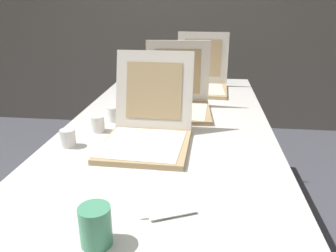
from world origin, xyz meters
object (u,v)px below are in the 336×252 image
object	(u,v)px
pizza_box_front	(147,132)
pizza_box_back	(201,83)
pizza_box_middle	(177,103)
cup_white_far	(132,99)
napkin_pile	(162,203)
cup_white_near_center	(98,124)
cup_white_near_left	(68,138)
table	(168,134)
cup_printed_front	(95,226)
cup_white_mid	(114,114)

from	to	relation	value
pizza_box_front	pizza_box_back	xyz separation A→B (m)	(0.20, 0.93, 0.00)
pizza_box_middle	cup_white_far	bearing A→B (deg)	154.99
pizza_box_front	napkin_pile	bearing A→B (deg)	-72.98
cup_white_near_center	cup_white_near_left	distance (m)	0.19
table	pizza_box_front	size ratio (longest dim) A/B	4.79
table	cup_printed_front	bearing A→B (deg)	-95.14
table	cup_white_mid	bearing A→B (deg)	172.67
table	cup_white_mid	distance (m)	0.29
pizza_box_back	pizza_box_front	bearing A→B (deg)	-99.77
napkin_pile	cup_white_near_center	bearing A→B (deg)	124.10
pizza_box_middle	napkin_pile	size ratio (longest dim) A/B	1.92
table	pizza_box_front	xyz separation A→B (m)	(-0.06, -0.23, 0.10)
table	pizza_box_back	bearing A→B (deg)	78.84
table	napkin_pile	world-z (taller)	napkin_pile
pizza_box_front	pizza_box_middle	distance (m)	0.45
pizza_box_middle	pizza_box_back	bearing A→B (deg)	72.95
table	pizza_box_back	world-z (taller)	pizza_box_back
pizza_box_middle	table	bearing A→B (deg)	-101.11
cup_white_mid	cup_white_near_center	bearing A→B (deg)	-103.63
cup_white_mid	napkin_pile	xyz separation A→B (m)	(0.34, -0.70, -0.03)
cup_white_near_center	napkin_pile	bearing A→B (deg)	-55.90
cup_white_near_left	napkin_pile	size ratio (longest dim) A/B	0.37
pizza_box_back	cup_white_mid	xyz separation A→B (m)	(-0.42, -0.67, -0.02)
cup_white_near_center	cup_white_near_left	xyz separation A→B (m)	(-0.07, -0.18, 0.00)
cup_white_near_center	napkin_pile	world-z (taller)	cup_white_near_center
pizza_box_front	cup_white_near_center	xyz separation A→B (m)	(-0.25, 0.12, -0.02)
pizza_box_back	cup_white_near_center	size ratio (longest dim) A/B	5.17
cup_white_mid	pizza_box_middle	bearing A→B (deg)	30.33
pizza_box_back	cup_white_near_left	size ratio (longest dim) A/B	5.17
table	pizza_box_middle	xyz separation A→B (m)	(0.03, 0.21, 0.10)
cup_white_near_left	pizza_box_middle	bearing A→B (deg)	51.01
cup_white_near_center	table	bearing A→B (deg)	19.55
napkin_pile	cup_printed_front	bearing A→B (deg)	-126.88
pizza_box_middle	cup_white_near_left	size ratio (longest dim) A/B	5.15
pizza_box_front	napkin_pile	world-z (taller)	pizza_box_front
table	pizza_box_back	distance (m)	0.72
table	napkin_pile	xyz separation A→B (m)	(0.06, -0.67, 0.05)
cup_white_near_center	napkin_pile	distance (m)	0.67
pizza_box_back	cup_white_far	xyz separation A→B (m)	(-0.39, -0.38, -0.02)
cup_white_far	cup_printed_front	world-z (taller)	cup_printed_front
pizza_box_front	cup_printed_front	size ratio (longest dim) A/B	4.36
pizza_box_middle	napkin_pile	bearing A→B (deg)	-91.73
table	cup_white_near_center	bearing A→B (deg)	-160.45
pizza_box_middle	cup_printed_front	world-z (taller)	pizza_box_middle
pizza_box_middle	cup_printed_front	xyz separation A→B (m)	(-0.10, -1.06, -0.00)
cup_white_near_center	cup_white_near_left	bearing A→B (deg)	-110.93
cup_printed_front	pizza_box_front	bearing A→B (deg)	88.53
cup_white_near_center	cup_white_far	bearing A→B (deg)	81.28
table	cup_printed_front	xyz separation A→B (m)	(-0.08, -0.85, 0.10)
pizza_box_back	cup_printed_front	world-z (taller)	pizza_box_back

